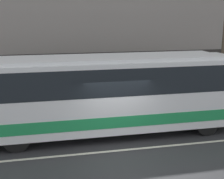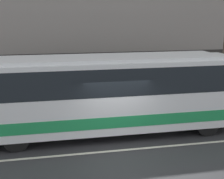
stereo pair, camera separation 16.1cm
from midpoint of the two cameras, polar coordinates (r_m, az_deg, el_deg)
ground_plane at (r=11.78m, az=1.25°, el=-11.06°), size 60.00×60.00×0.00m
sidewalk at (r=16.78m, az=-3.14°, el=-3.14°), size 60.00×2.93×0.13m
lane_stripe at (r=11.78m, az=1.25°, el=-11.05°), size 54.00×0.14×0.01m
transit_bus at (r=12.80m, az=-2.11°, el=-0.29°), size 11.62×2.56×3.26m
pedestrian_waiting at (r=15.92m, az=-6.74°, el=-1.09°), size 0.36×0.36×1.62m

